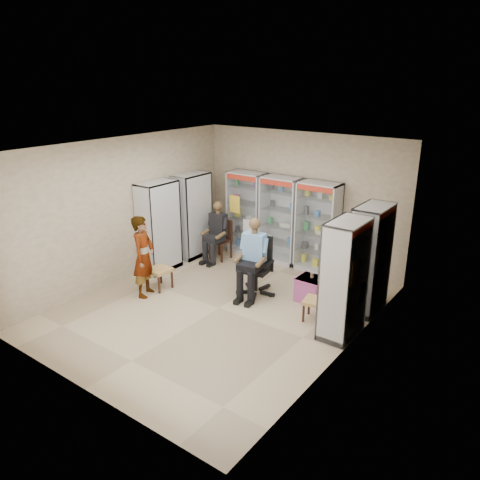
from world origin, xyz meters
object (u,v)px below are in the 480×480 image
Objects in this scene: cabinet_back_mid at (281,220)px; cabinet_left_near at (159,227)px; cabinet_back_right at (318,227)px; cabinet_back_left at (247,213)px; wooden_chair at (220,240)px; seated_shopkeeper at (255,259)px; office_chair at (256,266)px; standing_man at (144,256)px; cabinet_right_far at (370,259)px; cabinet_right_near at (344,279)px; pink_trunk at (310,289)px; cabinet_left_far at (192,216)px; woven_stool_a at (315,310)px; woven_stool_b at (160,278)px.

cabinet_back_mid is 1.00× the size of cabinet_left_near.
cabinet_back_right is at bearing 0.00° from cabinet_back_mid.
wooden_chair is at bearing -108.90° from cabinet_back_left.
cabinet_back_left is at bearing 71.10° from wooden_chair.
cabinet_back_mid is at bearing 180.00° from cabinet_back_right.
cabinet_back_right is 1.34× the size of seated_shopkeeper.
cabinet_back_left is 2.23m from cabinet_left_near.
cabinet_back_left reaches higher than office_chair.
standing_man is (-1.74, -1.29, 0.07)m from seated_shopkeeper.
cabinet_right_far is 2.17m from office_chair.
cabinet_right_near reaches higher than pink_trunk.
cabinet_left_far is 5.03× the size of woven_stool_a.
cabinet_back_left is at bearing 180.00° from cabinet_back_right.
standing_man is (-0.01, -0.38, 0.60)m from woven_stool_b.
seated_shopkeeper is (-2.03, -0.72, -0.25)m from cabinet_right_far.
standing_man is at bearing 118.03° from cabinet_right_far.
cabinet_right_near is 1.23× the size of standing_man.
cabinet_right_far is 2.13× the size of wooden_chair.
cabinet_right_far is (3.53, -1.13, 0.00)m from cabinet_back_left.
cabinet_left_near reaches higher than woven_stool_b.
cabinet_back_mid is 2.82m from cabinet_right_far.
cabinet_back_right is at bearing 69.18° from seated_shopkeeper.
cabinet_right_near is 1.00× the size of cabinet_left_near.
woven_stool_b is at bearing -159.78° from office_chair.
wooden_chair is at bearing 138.75° from seated_shopkeeper.
cabinet_back_right is 4.10× the size of pink_trunk.
cabinet_back_left is 2.87m from woven_stool_b.
standing_man is (-2.76, -1.71, 0.58)m from pink_trunk.
cabinet_back_mid is 3.10m from woven_stool_b.
seated_shopkeeper is at bearing 79.32° from cabinet_right_near.
cabinet_back_left and cabinet_left_far have the same top height.
cabinet_left_far is at bearing 171.88° from pink_trunk.
standing_man reaches higher than wooden_chair.
cabinet_left_near reaches higher than woven_stool_a.
cabinet_back_right reaches higher than seated_shopkeeper.
standing_man is (-2.14, -3.14, -0.18)m from cabinet_back_right.
wooden_chair is 2.04m from woven_stool_b.
cabinet_back_mid reaches higher than woven_stool_b.
standing_man is at bearing -94.31° from cabinet_back_left.
wooden_chair is (0.68, 0.20, -0.53)m from cabinet_left_far.
woven_stool_b is (0.71, -0.73, -0.78)m from cabinet_left_near.
cabinet_back_left is 1.00× the size of cabinet_right_near.
office_chair is (-2.03, 0.43, -0.41)m from cabinet_right_near.
pink_trunk is (0.63, -1.42, -0.77)m from cabinet_back_right.
cabinet_left_far reaches higher than standing_man.
office_chair is at bearing 70.38° from cabinet_left_far.
cabinet_back_right is 4.61× the size of woven_stool_b.
cabinet_back_right is at bearing 108.19° from cabinet_left_far.
standing_man is (0.69, -2.21, -0.18)m from cabinet_left_far.
cabinet_back_right is 1.73m from pink_trunk.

